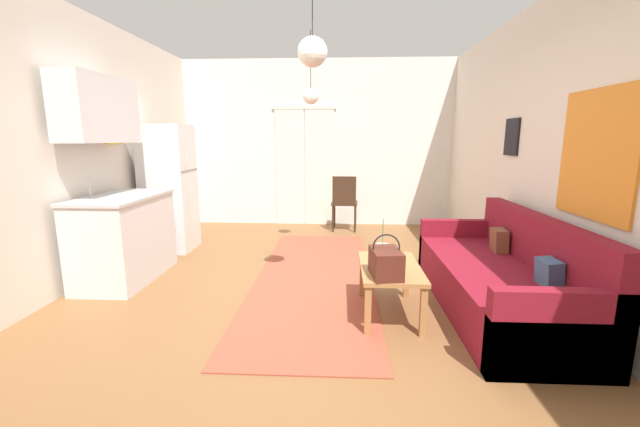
{
  "coord_description": "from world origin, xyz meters",
  "views": [
    {
      "loc": [
        0.39,
        -3.34,
        1.51
      ],
      "look_at": [
        0.18,
        0.82,
        0.71
      ],
      "focal_mm": 21.94,
      "sensor_mm": 36.0,
      "label": 1
    }
  ],
  "objects_px": {
    "refrigerator": "(169,188)",
    "pendant_lamp_near": "(312,52)",
    "handbag": "(386,262)",
    "pendant_lamp_far": "(311,96)",
    "couch": "(503,281)",
    "bamboo_vase": "(382,254)",
    "coffee_table": "(390,273)",
    "accent_chair": "(344,200)"
  },
  "relations": [
    {
      "from": "coffee_table",
      "to": "accent_chair",
      "type": "distance_m",
      "value": 3.13
    },
    {
      "from": "refrigerator",
      "to": "pendant_lamp_near",
      "type": "relative_size",
      "value": 2.36
    },
    {
      "from": "coffee_table",
      "to": "bamboo_vase",
      "type": "relative_size",
      "value": 2.16
    },
    {
      "from": "couch",
      "to": "coffee_table",
      "type": "relative_size",
      "value": 2.57
    },
    {
      "from": "coffee_table",
      "to": "pendant_lamp_near",
      "type": "xyz_separation_m",
      "value": [
        -0.68,
        0.3,
        1.86
      ]
    },
    {
      "from": "accent_chair",
      "to": "pendant_lamp_near",
      "type": "height_order",
      "value": "pendant_lamp_near"
    },
    {
      "from": "coffee_table",
      "to": "handbag",
      "type": "bearing_deg",
      "value": -105.44
    },
    {
      "from": "pendant_lamp_near",
      "to": "refrigerator",
      "type": "bearing_deg",
      "value": 141.91
    },
    {
      "from": "couch",
      "to": "accent_chair",
      "type": "relative_size",
      "value": 2.4
    },
    {
      "from": "handbag",
      "to": "pendant_lamp_near",
      "type": "relative_size",
      "value": 0.5
    },
    {
      "from": "coffee_table",
      "to": "pendant_lamp_near",
      "type": "height_order",
      "value": "pendant_lamp_near"
    },
    {
      "from": "bamboo_vase",
      "to": "pendant_lamp_near",
      "type": "distance_m",
      "value": 1.83
    },
    {
      "from": "coffee_table",
      "to": "handbag",
      "type": "distance_m",
      "value": 0.31
    },
    {
      "from": "handbag",
      "to": "accent_chair",
      "type": "xyz_separation_m",
      "value": [
        -0.29,
        3.36,
        -0.04
      ]
    },
    {
      "from": "couch",
      "to": "handbag",
      "type": "xyz_separation_m",
      "value": [
        -1.09,
        -0.39,
        0.28
      ]
    },
    {
      "from": "bamboo_vase",
      "to": "handbag",
      "type": "bearing_deg",
      "value": -90.83
    },
    {
      "from": "handbag",
      "to": "accent_chair",
      "type": "height_order",
      "value": "accent_chair"
    },
    {
      "from": "refrigerator",
      "to": "accent_chair",
      "type": "xyz_separation_m",
      "value": [
        2.39,
        1.2,
        -0.33
      ]
    },
    {
      "from": "coffee_table",
      "to": "accent_chair",
      "type": "relative_size",
      "value": 0.93
    },
    {
      "from": "bamboo_vase",
      "to": "handbag",
      "type": "height_order",
      "value": "bamboo_vase"
    },
    {
      "from": "refrigerator",
      "to": "accent_chair",
      "type": "relative_size",
      "value": 1.85
    },
    {
      "from": "couch",
      "to": "pendant_lamp_far",
      "type": "distance_m",
      "value": 3.11
    },
    {
      "from": "refrigerator",
      "to": "pendant_lamp_far",
      "type": "xyz_separation_m",
      "value": [
        1.93,
        0.01,
        1.19
      ]
    },
    {
      "from": "pendant_lamp_near",
      "to": "pendant_lamp_far",
      "type": "relative_size",
      "value": 0.8
    },
    {
      "from": "couch",
      "to": "pendant_lamp_near",
      "type": "relative_size",
      "value": 3.05
    },
    {
      "from": "refrigerator",
      "to": "handbag",
      "type": "bearing_deg",
      "value": -38.97
    },
    {
      "from": "bamboo_vase",
      "to": "pendant_lamp_far",
      "type": "height_order",
      "value": "pendant_lamp_far"
    },
    {
      "from": "coffee_table",
      "to": "refrigerator",
      "type": "relative_size",
      "value": 0.5
    },
    {
      "from": "handbag",
      "to": "pendant_lamp_near",
      "type": "xyz_separation_m",
      "value": [
        -0.61,
        0.55,
        1.69
      ]
    },
    {
      "from": "pendant_lamp_near",
      "to": "pendant_lamp_far",
      "type": "height_order",
      "value": "same"
    },
    {
      "from": "refrigerator",
      "to": "pendant_lamp_near",
      "type": "bearing_deg",
      "value": -38.09
    },
    {
      "from": "bamboo_vase",
      "to": "pendant_lamp_near",
      "type": "relative_size",
      "value": 0.55
    },
    {
      "from": "handbag",
      "to": "pendant_lamp_far",
      "type": "distance_m",
      "value": 2.74
    },
    {
      "from": "handbag",
      "to": "refrigerator",
      "type": "height_order",
      "value": "refrigerator"
    },
    {
      "from": "bamboo_vase",
      "to": "handbag",
      "type": "distance_m",
      "value": 0.31
    },
    {
      "from": "handbag",
      "to": "couch",
      "type": "bearing_deg",
      "value": 19.58
    },
    {
      "from": "coffee_table",
      "to": "bamboo_vase",
      "type": "xyz_separation_m",
      "value": [
        -0.06,
        0.06,
        0.15
      ]
    },
    {
      "from": "bamboo_vase",
      "to": "refrigerator",
      "type": "relative_size",
      "value": 0.23
    },
    {
      "from": "pendant_lamp_near",
      "to": "coffee_table",
      "type": "bearing_deg",
      "value": -23.46
    },
    {
      "from": "handbag",
      "to": "pendant_lamp_far",
      "type": "height_order",
      "value": "pendant_lamp_far"
    },
    {
      "from": "bamboo_vase",
      "to": "pendant_lamp_far",
      "type": "distance_m",
      "value": 2.52
    },
    {
      "from": "accent_chair",
      "to": "handbag",
      "type": "bearing_deg",
      "value": 98.39
    }
  ]
}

